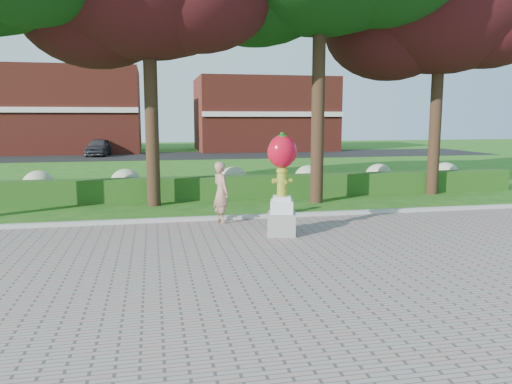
# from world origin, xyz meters

# --- Properties ---
(ground) EXTENTS (100.00, 100.00, 0.00)m
(ground) POSITION_xyz_m (0.00, 0.00, 0.00)
(ground) COLOR #1C5916
(ground) RESTS_ON ground
(walkway) EXTENTS (40.00, 14.00, 0.04)m
(walkway) POSITION_xyz_m (0.00, -4.00, 0.02)
(walkway) COLOR gray
(walkway) RESTS_ON ground
(curb) EXTENTS (40.00, 0.18, 0.15)m
(curb) POSITION_xyz_m (0.00, 3.00, 0.07)
(curb) COLOR #ADADA5
(curb) RESTS_ON ground
(lawn_hedge) EXTENTS (24.00, 0.70, 0.80)m
(lawn_hedge) POSITION_xyz_m (0.00, 7.00, 0.40)
(lawn_hedge) COLOR #224E16
(lawn_hedge) RESTS_ON ground
(hydrangea_row) EXTENTS (20.10, 1.10, 0.99)m
(hydrangea_row) POSITION_xyz_m (0.57, 8.00, 0.55)
(hydrangea_row) COLOR #A1A67F
(hydrangea_row) RESTS_ON ground
(street) EXTENTS (50.00, 8.00, 0.02)m
(street) POSITION_xyz_m (0.00, 28.00, 0.01)
(street) COLOR black
(street) RESTS_ON ground
(building_left) EXTENTS (14.00, 8.00, 7.00)m
(building_left) POSITION_xyz_m (-10.00, 34.00, 3.50)
(building_left) COLOR maroon
(building_left) RESTS_ON ground
(building_right) EXTENTS (12.00, 8.00, 6.40)m
(building_right) POSITION_xyz_m (8.00, 34.00, 3.20)
(building_right) COLOR maroon
(building_right) RESTS_ON ground
(tree_far_right) EXTENTS (7.88, 6.72, 10.21)m
(tree_far_right) POSITION_xyz_m (8.40, 6.58, 6.97)
(tree_far_right) COLOR black
(tree_far_right) RESTS_ON ground
(hydrant_sculpture) EXTENTS (0.83, 0.83, 2.51)m
(hydrant_sculpture) POSITION_xyz_m (1.05, 0.89, 1.37)
(hydrant_sculpture) COLOR gray
(hydrant_sculpture) RESTS_ON walkway
(woman) EXTENTS (0.59, 0.72, 1.68)m
(woman) POSITION_xyz_m (-0.21, 2.60, 0.88)
(woman) COLOR tan
(woman) RESTS_ON walkway
(parked_car) EXTENTS (1.98, 4.05, 1.33)m
(parked_car) POSITION_xyz_m (-6.03, 29.20, 0.69)
(parked_car) COLOR #3A3C42
(parked_car) RESTS_ON street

